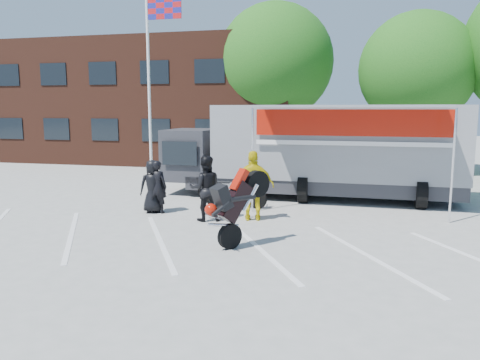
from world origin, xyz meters
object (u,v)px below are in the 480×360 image
at_px(transporter_truck, 320,198).
at_px(stunt_bike_rider, 252,244).
at_px(spectator_leather_a, 153,186).
at_px(spectator_leather_b, 158,187).
at_px(tree_left, 275,62).
at_px(flagpole, 154,63).
at_px(spectator_leather_c, 205,188).
at_px(spectator_hivis, 254,186).
at_px(parked_motorcycle, 237,208).
at_px(tree_mid, 417,70).

xyz_separation_m(transporter_truck, stunt_bike_rider, (-1.12, -6.12, 0.00)).
height_order(spectator_leather_a, spectator_leather_b, spectator_leather_a).
relative_size(tree_left, transporter_truck, 0.85).
xyz_separation_m(flagpole, spectator_leather_a, (2.61, -6.18, -4.25)).
bearing_deg(spectator_leather_a, transporter_truck, -167.76).
distance_m(stunt_bike_rider, spectator_leather_b, 4.37).
bearing_deg(spectator_leather_c, transporter_truck, -145.37).
height_order(stunt_bike_rider, spectator_leather_b, spectator_leather_b).
xyz_separation_m(flagpole, transporter_truck, (7.36, -2.63, -5.05)).
relative_size(spectator_leather_a, spectator_hivis, 0.82).
bearing_deg(parked_motorcycle, flagpole, 37.07).
bearing_deg(spectator_leather_a, spectator_leather_b, 143.28).
bearing_deg(stunt_bike_rider, spectator_hivis, 141.52).
distance_m(tree_left, transporter_truck, 10.73).
bearing_deg(parked_motorcycle, spectator_hivis, -157.06).
xyz_separation_m(transporter_truck, spectator_hivis, (-1.58, -3.79, 0.98)).
bearing_deg(tree_left, transporter_truck, -70.15).
height_order(transporter_truck, parked_motorcycle, transporter_truck).
distance_m(spectator_leather_a, spectator_hivis, 3.18).
relative_size(parked_motorcycle, spectator_leather_c, 1.07).
distance_m(flagpole, transporter_truck, 9.31).
distance_m(tree_left, spectator_hivis, 13.33).
bearing_deg(spectator_hivis, spectator_leather_c, 2.30).
height_order(flagpole, tree_mid, flagpole).
xyz_separation_m(parked_motorcycle, spectator_leather_a, (-2.30, -1.22, 0.81)).
bearing_deg(spectator_leather_c, spectator_hivis, 175.02).
xyz_separation_m(stunt_bike_rider, spectator_hivis, (-0.47, 2.33, 0.98)).
distance_m(tree_mid, stunt_bike_rider, 15.45).
bearing_deg(spectator_leather_a, stunt_bike_rider, 120.13).
relative_size(stunt_bike_rider, spectator_leather_b, 1.21).
bearing_deg(tree_mid, spectator_hivis, -115.56).
bearing_deg(spectator_leather_a, flagpole, -91.60).
height_order(transporter_truck, spectator_hivis, spectator_hivis).
xyz_separation_m(tree_mid, spectator_hivis, (-5.46, -11.42, -3.96)).
height_order(parked_motorcycle, spectator_leather_a, spectator_leather_a).
height_order(tree_mid, stunt_bike_rider, tree_mid).
xyz_separation_m(stunt_bike_rider, spectator_leather_b, (-3.47, 2.54, 0.80)).
bearing_deg(transporter_truck, spectator_hivis, -111.48).
bearing_deg(spectator_hivis, spectator_leather_a, -17.74).
bearing_deg(transporter_truck, tree_left, 111.01).
bearing_deg(spectator_leather_a, parked_motorcycle, -176.58).
bearing_deg(tree_left, parked_motorcycle, -86.50).
relative_size(tree_left, spectator_leather_a, 5.36).
distance_m(tree_mid, parked_motorcycle, 12.80).
relative_size(flagpole, spectator_hivis, 4.06).
xyz_separation_m(flagpole, spectator_leather_b, (2.78, -6.22, -4.25)).
distance_m(flagpole, tree_mid, 12.31).
height_order(tree_mid, spectator_hivis, tree_mid).
bearing_deg(spectator_leather_b, spectator_leather_a, -9.63).
xyz_separation_m(tree_left, stunt_bike_rider, (2.00, -14.76, -5.57)).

